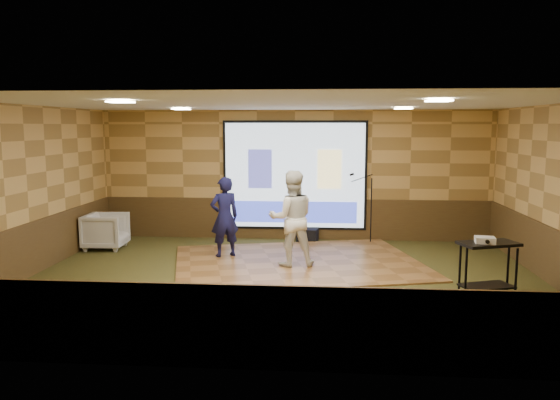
# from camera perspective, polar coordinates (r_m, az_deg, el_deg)

# --- Properties ---
(ground) EXTENTS (9.00, 9.00, 0.00)m
(ground) POSITION_cam_1_polar(r_m,az_deg,el_deg) (9.48, 0.39, -8.38)
(ground) COLOR #2E391A
(ground) RESTS_ON ground
(room_shell) EXTENTS (9.04, 7.04, 3.02)m
(room_shell) POSITION_cam_1_polar(r_m,az_deg,el_deg) (9.13, 0.40, 4.36)
(room_shell) COLOR tan
(room_shell) RESTS_ON ground
(wainscot_back) EXTENTS (9.00, 0.04, 0.95)m
(wainscot_back) POSITION_cam_1_polar(r_m,az_deg,el_deg) (12.77, 1.53, -1.99)
(wainscot_back) COLOR #473017
(wainscot_back) RESTS_ON ground
(wainscot_front) EXTENTS (9.00, 0.04, 0.95)m
(wainscot_front) POSITION_cam_1_polar(r_m,az_deg,el_deg) (6.04, -2.07, -13.18)
(wainscot_front) COLOR #473017
(wainscot_front) RESTS_ON ground
(wainscot_left) EXTENTS (0.04, 7.00, 0.95)m
(wainscot_left) POSITION_cam_1_polar(r_m,az_deg,el_deg) (10.66, -24.47, -4.64)
(wainscot_left) COLOR #473017
(wainscot_left) RESTS_ON ground
(wainscot_right) EXTENTS (0.04, 7.00, 0.95)m
(wainscot_right) POSITION_cam_1_polar(r_m,az_deg,el_deg) (10.09, 26.80, -5.45)
(wainscot_right) COLOR #473017
(wainscot_right) RESTS_ON ground
(projector_screen) EXTENTS (3.32, 0.06, 2.52)m
(projector_screen) POSITION_cam_1_polar(r_m,az_deg,el_deg) (12.60, 1.54, 2.46)
(projector_screen) COLOR black
(projector_screen) RESTS_ON room_shell
(downlight_nw) EXTENTS (0.32, 0.32, 0.02)m
(downlight_nw) POSITION_cam_1_polar(r_m,az_deg,el_deg) (11.26, -10.29, 9.33)
(downlight_nw) COLOR #FFECBF
(downlight_nw) RESTS_ON room_shell
(downlight_ne) EXTENTS (0.32, 0.32, 0.02)m
(downlight_ne) POSITION_cam_1_polar(r_m,az_deg,el_deg) (11.00, 12.77, 9.31)
(downlight_ne) COLOR #FFECBF
(downlight_ne) RESTS_ON room_shell
(downlight_sw) EXTENTS (0.32, 0.32, 0.02)m
(downlight_sw) POSITION_cam_1_polar(r_m,az_deg,el_deg) (8.12, -16.33, 9.81)
(downlight_sw) COLOR #FFECBF
(downlight_sw) RESTS_ON room_shell
(downlight_se) EXTENTS (0.32, 0.32, 0.02)m
(downlight_se) POSITION_cam_1_polar(r_m,az_deg,el_deg) (7.75, 16.26, 9.93)
(downlight_se) COLOR #FFECBF
(downlight_se) RESTS_ON room_shell
(dance_floor) EXTENTS (5.36, 4.56, 0.03)m
(dance_floor) POSITION_cam_1_polar(r_m,az_deg,el_deg) (10.62, 1.88, -6.52)
(dance_floor) COLOR olive
(dance_floor) RESTS_ON ground
(player_left) EXTENTS (0.70, 0.62, 1.60)m
(player_left) POSITION_cam_1_polar(r_m,az_deg,el_deg) (10.95, -5.82, -1.76)
(player_left) COLOR #12123A
(player_left) RESTS_ON dance_floor
(player_right) EXTENTS (0.99, 0.84, 1.79)m
(player_right) POSITION_cam_1_polar(r_m,az_deg,el_deg) (10.16, 1.23, -1.93)
(player_right) COLOR silver
(player_right) RESTS_ON dance_floor
(av_table) EXTENTS (0.86, 0.45, 0.90)m
(av_table) POSITION_cam_1_polar(r_m,az_deg,el_deg) (8.84, 20.90, -5.93)
(av_table) COLOR black
(av_table) RESTS_ON ground
(projector) EXTENTS (0.31, 0.27, 0.09)m
(projector) POSITION_cam_1_polar(r_m,az_deg,el_deg) (8.68, 20.63, -3.93)
(projector) COLOR silver
(projector) RESTS_ON av_table
(mic_stand) EXTENTS (0.63, 0.26, 1.60)m
(mic_stand) POSITION_cam_1_polar(r_m,az_deg,el_deg) (12.47, 9.21, -2.24)
(mic_stand) COLOR black
(mic_stand) RESTS_ON ground
(banquet_chair) EXTENTS (0.89, 0.86, 0.77)m
(banquet_chair) POSITION_cam_1_polar(r_m,az_deg,el_deg) (12.35, -17.73, -3.11)
(banquet_chair) COLOR gray
(banquet_chair) RESTS_ON ground
(duffel_bag) EXTENTS (0.52, 0.40, 0.29)m
(duffel_bag) POSITION_cam_1_polar(r_m,az_deg,el_deg) (12.59, 2.88, -3.67)
(duffel_bag) COLOR black
(duffel_bag) RESTS_ON ground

